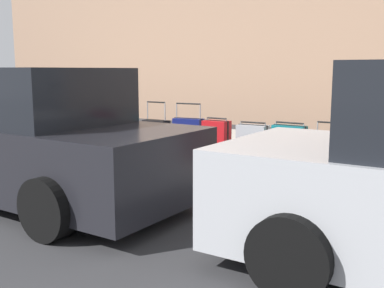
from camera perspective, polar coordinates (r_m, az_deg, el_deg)
The scene contains 12 objects.
ground_plane at distance 7.21m, azimuth -4.61°, elevation -4.15°, with size 40.00×40.00×0.00m, color #333335.
sidewalk_curb at distance 9.30m, azimuth 4.35°, elevation -0.69°, with size 18.00×5.00×0.14m, color #ADA89E.
suitcase_maroon_1 at distance 6.59m, azimuth 21.02°, elevation -1.34°, with size 0.48×0.26×0.83m.
suitcase_olive_2 at distance 6.77m, azimuth 16.41°, elevation -1.69°, with size 0.39×0.24×0.81m.
suitcase_teal_3 at distance 6.91m, azimuth 11.89°, elevation -0.68°, with size 0.50×0.23×0.77m.
suitcase_silver_4 at distance 7.20m, azimuth 7.49°, elevation -0.33°, with size 0.47×0.27×0.74m.
suitcase_red_5 at distance 7.33m, azimuth 3.04°, elevation 0.08°, with size 0.41×0.27×0.78m.
suitcase_navy_6 at distance 7.70m, azimuth -0.46°, elevation 0.53°, with size 0.51×0.26×0.98m.
suitcase_black_7 at distance 7.97m, azimuth -4.42°, elevation 0.60°, with size 0.46×0.26×0.99m.
fire_hydrant at distance 8.41m, azimuth -8.29°, elevation 1.27°, with size 0.39×0.21×0.72m.
bollard_post at distance 8.72m, azimuth -12.28°, elevation 1.59°, with size 0.17×0.17×0.80m, color #333338.
parked_car_charcoal_1 at distance 6.28m, azimuth -19.79°, elevation 0.63°, with size 4.71×2.14×1.68m.
Camera 1 is at (-4.09, 5.70, 1.65)m, focal length 43.07 mm.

